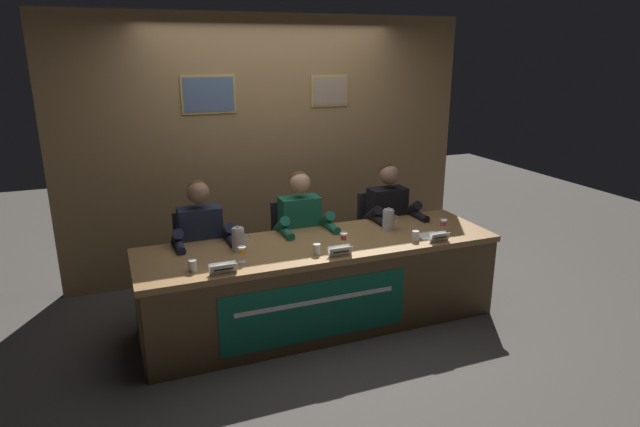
{
  "coord_description": "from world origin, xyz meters",
  "views": [
    {
      "loc": [
        -1.56,
        -3.93,
        2.28
      ],
      "look_at": [
        0.0,
        0.0,
        0.98
      ],
      "focal_mm": 30.39,
      "sensor_mm": 36.0,
      "label": 1
    }
  ],
  "objects": [
    {
      "name": "conference_table",
      "position": [
        -0.0,
        -0.11,
        0.5
      ],
      "size": [
        3.0,
        0.87,
        0.73
      ],
      "color": "olive",
      "rests_on": "ground_plane"
    },
    {
      "name": "panelist_center",
      "position": [
        0.0,
        0.42,
        0.71
      ],
      "size": [
        0.51,
        0.48,
        1.23
      ],
      "color": "black",
      "rests_on": "ground_plane"
    },
    {
      "name": "ground_plane",
      "position": [
        0.0,
        0.0,
        0.0
      ],
      "size": [
        12.0,
        12.0,
        0.0
      ],
      "primitive_type": "plane",
      "color": "#4C4742"
    },
    {
      "name": "document_stack_right",
      "position": [
        0.92,
        -0.21,
        0.73
      ],
      "size": [
        0.21,
        0.16,
        0.01
      ],
      "color": "white",
      "rests_on": "conference_table"
    },
    {
      "name": "juice_glass_left",
      "position": [
        -0.71,
        -0.19,
        0.81
      ],
      "size": [
        0.06,
        0.06,
        0.12
      ],
      "color": "white",
      "rests_on": "conference_table"
    },
    {
      "name": "chair_left",
      "position": [
        -0.9,
        0.62,
        0.44
      ],
      "size": [
        0.44,
        0.44,
        0.9
      ],
      "color": "black",
      "rests_on": "ground_plane"
    },
    {
      "name": "nameplate_right",
      "position": [
        0.93,
        -0.35,
        0.77
      ],
      "size": [
        0.17,
        0.06,
        0.08
      ],
      "color": "white",
      "rests_on": "conference_table"
    },
    {
      "name": "wall_back_panelled",
      "position": [
        -0.0,
        1.36,
        1.3
      ],
      "size": [
        4.2,
        0.14,
        2.6
      ],
      "color": "#937047",
      "rests_on": "ground_plane"
    },
    {
      "name": "water_cup_center",
      "position": [
        -0.12,
        -0.24,
        0.77
      ],
      "size": [
        0.06,
        0.06,
        0.08
      ],
      "color": "silver",
      "rests_on": "conference_table"
    },
    {
      "name": "nameplate_left",
      "position": [
        -0.88,
        -0.35,
        0.77
      ],
      "size": [
        0.2,
        0.06,
        0.08
      ],
      "color": "white",
      "rests_on": "conference_table"
    },
    {
      "name": "chair_center",
      "position": [
        0.0,
        0.62,
        0.44
      ],
      "size": [
        0.44,
        0.44,
        0.9
      ],
      "color": "black",
      "rests_on": "ground_plane"
    },
    {
      "name": "panelist_right",
      "position": [
        0.9,
        0.42,
        0.71
      ],
      "size": [
        0.51,
        0.48,
        1.23
      ],
      "color": "black",
      "rests_on": "ground_plane"
    },
    {
      "name": "water_pitcher_right_side",
      "position": [
        0.68,
        0.07,
        0.82
      ],
      "size": [
        0.15,
        0.1,
        0.21
      ],
      "color": "silver",
      "rests_on": "conference_table"
    },
    {
      "name": "water_pitcher_left_side",
      "position": [
        -0.67,
        0.06,
        0.82
      ],
      "size": [
        0.15,
        0.1,
        0.21
      ],
      "color": "silver",
      "rests_on": "conference_table"
    },
    {
      "name": "panelist_left",
      "position": [
        -0.9,
        0.42,
        0.71
      ],
      "size": [
        0.51,
        0.48,
        1.23
      ],
      "color": "black",
      "rests_on": "ground_plane"
    },
    {
      "name": "chair_right",
      "position": [
        0.9,
        0.62,
        0.44
      ],
      "size": [
        0.44,
        0.44,
        0.9
      ],
      "color": "black",
      "rests_on": "ground_plane"
    },
    {
      "name": "nameplate_center",
      "position": [
        0.03,
        -0.34,
        0.77
      ],
      "size": [
        0.19,
        0.06,
        0.08
      ],
      "color": "white",
      "rests_on": "conference_table"
    },
    {
      "name": "juice_glass_right",
      "position": [
        1.08,
        -0.18,
        0.81
      ],
      "size": [
        0.06,
        0.06,
        0.12
      ],
      "color": "white",
      "rests_on": "conference_table"
    },
    {
      "name": "water_cup_left",
      "position": [
        -1.08,
        -0.22,
        0.77
      ],
      "size": [
        0.06,
        0.06,
        0.08
      ],
      "color": "silver",
      "rests_on": "conference_table"
    },
    {
      "name": "juice_glass_center",
      "position": [
        0.13,
        -0.18,
        0.81
      ],
      "size": [
        0.06,
        0.06,
        0.12
      ],
      "color": "white",
      "rests_on": "conference_table"
    },
    {
      "name": "water_cup_right",
      "position": [
        0.76,
        -0.26,
        0.77
      ],
      "size": [
        0.06,
        0.06,
        0.08
      ],
      "color": "silver",
      "rests_on": "conference_table"
    }
  ]
}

